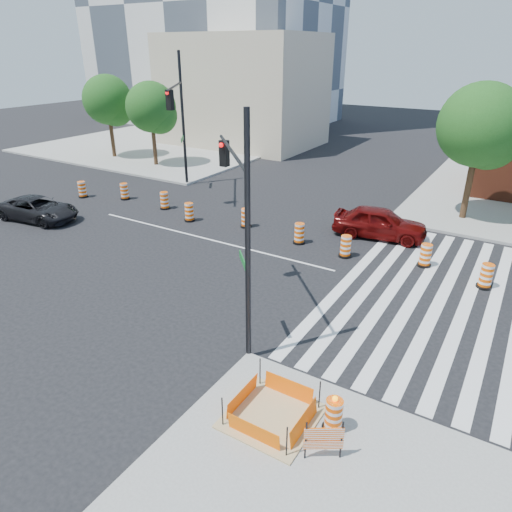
# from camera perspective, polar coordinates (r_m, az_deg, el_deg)

# --- Properties ---
(ground) EXTENTS (120.00, 120.00, 0.00)m
(ground) POSITION_cam_1_polar(r_m,az_deg,el_deg) (23.19, -6.31, 2.18)
(ground) COLOR black
(ground) RESTS_ON ground
(sidewalk_nw) EXTENTS (22.00, 22.00, 0.15)m
(sidewalk_nw) POSITION_cam_1_polar(r_m,az_deg,el_deg) (47.63, -10.52, 13.70)
(sidewalk_nw) COLOR gray
(sidewalk_nw) RESTS_ON ground
(crosswalk_east) EXTENTS (6.75, 13.50, 0.01)m
(crosswalk_east) POSITION_cam_1_polar(r_m,az_deg,el_deg) (19.12, 20.85, -4.52)
(crosswalk_east) COLOR silver
(crosswalk_east) RESTS_ON ground
(lane_centerline) EXTENTS (14.00, 0.12, 0.01)m
(lane_centerline) POSITION_cam_1_polar(r_m,az_deg,el_deg) (23.18, -6.31, 2.19)
(lane_centerline) COLOR silver
(lane_centerline) RESTS_ON ground
(excavation_pit) EXTENTS (2.20, 2.20, 0.90)m
(excavation_pit) POSITION_cam_1_polar(r_m,az_deg,el_deg) (12.38, 2.00, -19.24)
(excavation_pit) COLOR tan
(excavation_pit) RESTS_ON ground
(beige_midrise) EXTENTS (14.00, 10.00, 10.00)m
(beige_midrise) POSITION_cam_1_polar(r_m,az_deg,el_deg) (46.50, -1.63, 19.95)
(beige_midrise) COLOR #C2B394
(beige_midrise) RESTS_ON ground
(red_coupe) EXTENTS (4.82, 2.52, 1.56)m
(red_coupe) POSITION_cam_1_polar(r_m,az_deg,el_deg) (23.79, 15.22, 4.06)
(red_coupe) COLOR #4F0706
(red_coupe) RESTS_ON ground
(dark_suv) EXTENTS (4.88, 2.75, 1.29)m
(dark_suv) POSITION_cam_1_polar(r_m,az_deg,el_deg) (28.17, -25.60, 5.35)
(dark_suv) COLOR black
(dark_suv) RESTS_ON ground
(signal_pole_se) EXTENTS (3.85, 4.16, 7.33)m
(signal_pole_se) POSITION_cam_1_polar(r_m,az_deg,el_deg) (13.84, -2.19, 6.55)
(signal_pole_se) COLOR black
(signal_pole_se) RESTS_ON ground
(signal_pole_nw) EXTENTS (3.69, 5.43, 8.50)m
(signal_pole_nw) POSITION_cam_1_polar(r_m,az_deg,el_deg) (30.16, -9.61, 17.47)
(signal_pole_nw) COLOR black
(signal_pole_nw) RESTS_ON ground
(pit_drum) EXTENTS (0.54, 0.54, 1.06)m
(pit_drum) POSITION_cam_1_polar(r_m,az_deg,el_deg) (11.97, 9.66, -19.13)
(pit_drum) COLOR black
(pit_drum) RESTS_ON ground
(barricade) EXTENTS (0.79, 0.53, 1.07)m
(barricade) POSITION_cam_1_polar(r_m,az_deg,el_deg) (11.22, 8.47, -21.65)
(barricade) COLOR #F75705
(barricade) RESTS_ON ground
(tree_north_a) EXTENTS (4.03, 4.03, 6.85)m
(tree_north_a) POSITION_cam_1_polar(r_m,az_deg,el_deg) (41.83, -17.96, 17.77)
(tree_north_a) COLOR #382314
(tree_north_a) RESTS_ON ground
(tree_north_b) EXTENTS (3.84, 3.84, 6.52)m
(tree_north_b) POSITION_cam_1_polar(r_m,az_deg,el_deg) (37.86, -12.87, 17.36)
(tree_north_b) COLOR #382314
(tree_north_b) RESTS_ON ground
(tree_north_c) EXTENTS (4.31, 4.31, 7.32)m
(tree_north_c) POSITION_cam_1_polar(r_m,az_deg,el_deg) (27.02, 26.27, 13.94)
(tree_north_c) COLOR #382314
(tree_north_c) RESTS_ON ground
(median_drum_0) EXTENTS (0.60, 0.60, 1.02)m
(median_drum_0) POSITION_cam_1_polar(r_m,az_deg,el_deg) (31.53, -20.89, 7.72)
(median_drum_0) COLOR black
(median_drum_0) RESTS_ON ground
(median_drum_1) EXTENTS (0.60, 0.60, 1.02)m
(median_drum_1) POSITION_cam_1_polar(r_m,az_deg,el_deg) (30.25, -16.12, 7.71)
(median_drum_1) COLOR black
(median_drum_1) RESTS_ON ground
(median_drum_2) EXTENTS (0.60, 0.60, 1.02)m
(median_drum_2) POSITION_cam_1_polar(r_m,az_deg,el_deg) (27.82, -11.37, 6.75)
(median_drum_2) COLOR black
(median_drum_2) RESTS_ON ground
(median_drum_3) EXTENTS (0.60, 0.60, 1.02)m
(median_drum_3) POSITION_cam_1_polar(r_m,az_deg,el_deg) (25.57, -8.34, 5.39)
(median_drum_3) COLOR black
(median_drum_3) RESTS_ON ground
(median_drum_4) EXTENTS (0.60, 0.60, 1.18)m
(median_drum_4) POSITION_cam_1_polar(r_m,az_deg,el_deg) (24.41, -1.27, 4.73)
(median_drum_4) COLOR black
(median_drum_4) RESTS_ON ground
(median_drum_5) EXTENTS (0.60, 0.60, 1.02)m
(median_drum_5) POSITION_cam_1_polar(r_m,az_deg,el_deg) (22.43, 5.43, 2.75)
(median_drum_5) COLOR black
(median_drum_5) RESTS_ON ground
(median_drum_6) EXTENTS (0.60, 0.60, 1.02)m
(median_drum_6) POSITION_cam_1_polar(r_m,az_deg,el_deg) (21.26, 11.14, 1.11)
(median_drum_6) COLOR black
(median_drum_6) RESTS_ON ground
(median_drum_7) EXTENTS (0.60, 0.60, 1.02)m
(median_drum_7) POSITION_cam_1_polar(r_m,az_deg,el_deg) (21.30, 20.41, -0.00)
(median_drum_7) COLOR black
(median_drum_7) RESTS_ON ground
(median_drum_8) EXTENTS (0.60, 0.60, 1.02)m
(median_drum_8) POSITION_cam_1_polar(r_m,az_deg,el_deg) (20.35, 26.80, -2.34)
(median_drum_8) COLOR black
(median_drum_8) RESTS_ON ground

